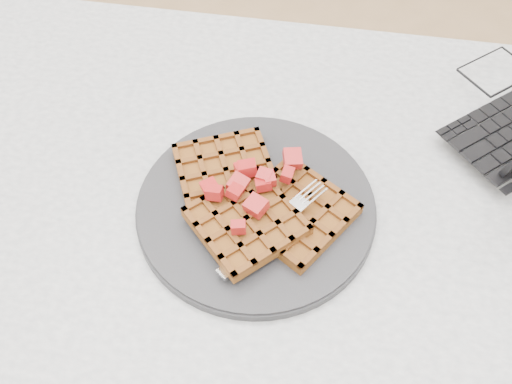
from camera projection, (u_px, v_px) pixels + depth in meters
table at (287, 267)px, 0.81m from camera, size 1.20×0.80×0.75m
plate at (256, 207)px, 0.72m from camera, size 0.30×0.30×0.02m
waffles at (256, 201)px, 0.71m from camera, size 0.26×0.24×0.03m
strawberry_pile at (256, 185)px, 0.69m from camera, size 0.15×0.15×0.02m
fork at (280, 227)px, 0.69m from camera, size 0.13×0.16×0.02m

